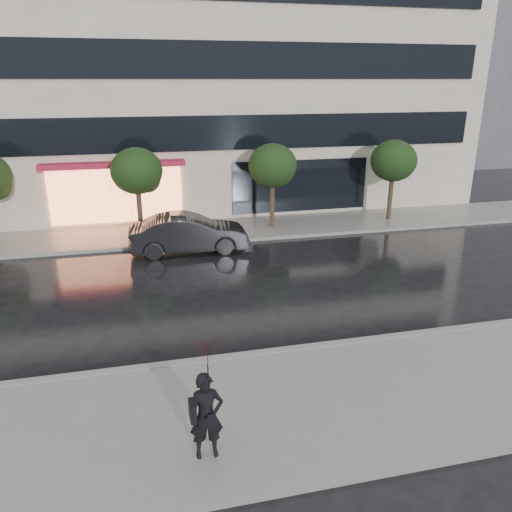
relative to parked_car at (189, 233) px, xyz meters
name	(u,v)px	position (x,y,z in m)	size (l,w,h in m)	color
ground	(262,337)	(1.14, -7.64, -0.78)	(120.00, 120.00, 0.00)	black
sidewalk_near	(298,406)	(1.14, -10.89, -0.72)	(60.00, 4.50, 0.12)	slate
sidewalk_far	(208,231)	(1.14, 2.61, -0.72)	(60.00, 3.50, 0.12)	slate
curb_near	(271,353)	(1.14, -8.64, -0.71)	(60.00, 0.25, 0.14)	gray
curb_far	(214,242)	(1.14, 0.86, -0.71)	(60.00, 0.25, 0.14)	gray
office_building	(182,34)	(1.14, 10.33, 8.22)	(30.00, 12.76, 18.00)	beige
bg_building_right	(479,63)	(27.14, 20.36, 7.22)	(12.00, 12.00, 16.00)	#4C4C54
tree_mid_west	(138,172)	(-1.80, 2.39, 2.14)	(2.20, 2.20, 3.99)	#33261C
tree_mid_east	(274,167)	(4.20, 2.39, 2.14)	(2.20, 2.20, 3.99)	#33261C
tree_far_east	(394,162)	(10.20, 2.39, 2.14)	(2.20, 2.20, 3.99)	#33261C
parked_car	(189,233)	(0.00, 0.00, 0.00)	(1.66, 4.76, 1.57)	black
pedestrian_with_umbrella	(207,384)	(-0.93, -11.95, 0.86)	(0.92, 0.94, 2.36)	black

